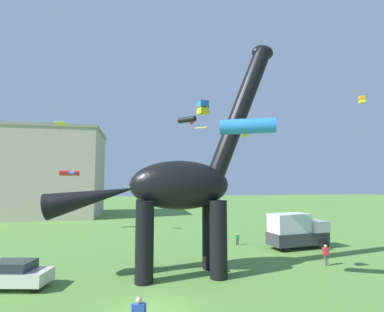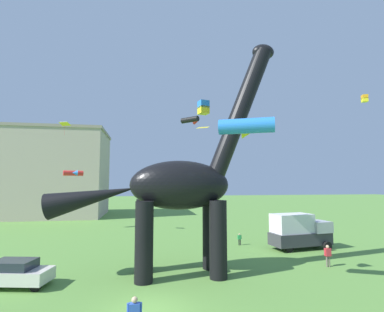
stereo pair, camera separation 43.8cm
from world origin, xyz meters
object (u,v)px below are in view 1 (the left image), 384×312
Objects in this scene: kite_high_right at (362,100)px; kite_drifting at (61,123)px; kite_far_left at (70,173)px; kite_high_left at (188,120)px; kite_near_low at (201,128)px; kite_far_right at (248,127)px; person_watching_child at (326,253)px; parked_sedan_left at (12,274)px; person_vendor_side at (237,238)px; dinosaur_sculpture at (179,185)px; parked_box_truck at (296,230)px; kite_trailing at (203,108)px.

kite_drifting reaches higher than kite_high_right.
kite_far_left is 16.79m from kite_high_left.
kite_near_low is 1.08× the size of kite_drifting.
kite_far_right is at bearing -58.24° from kite_far_left.
person_watching_child is at bearing -34.60° from kite_drifting.
parked_sedan_left is 8.14× the size of kite_high_right.
kite_near_low is (-3.14, 2.28, 11.32)m from person_vendor_side.
person_watching_child is 16.70m from kite_near_low.
dinosaur_sculpture is 14.60× the size of person_vendor_side.
dinosaur_sculpture is at bearing 129.31° from kite_far_right.
parked_box_truck is 13.95m from kite_near_low.
kite_far_right reaches higher than person_watching_child.
kite_far_right is 6.66m from kite_trailing.
kite_far_right reaches higher than parked_sedan_left.
kite_far_left is (-14.70, 23.74, -1.92)m from kite_far_right.
dinosaur_sculpture is 6.27m from kite_far_right.
kite_far_left reaches higher than parked_box_truck.
parked_box_truck is at bearing 15.39° from dinosaur_sculpture.
kite_near_low is at bearing 50.52° from parked_sedan_left.
kite_trailing is (-12.26, 2.19, -0.68)m from kite_high_right.
person_watching_child is 30.33m from kite_far_left.
kite_high_left is at bearing 90.56° from kite_near_low.
kite_high_left is at bearing 65.20° from parked_sedan_left.
kite_far_left is 1.69× the size of kite_drifting.
kite_far_right is 1.98× the size of kite_near_low.
parked_box_truck is 2.34× the size of kite_far_left.
kite_high_left is 7.74m from kite_near_low.
kite_drifting is at bearing 161.13° from kite_near_low.
kite_high_right reaches higher than kite_trailing.
parked_box_truck is 27.92m from kite_drifting.
parked_box_truck is (11.89, 5.59, -4.28)m from dinosaur_sculpture.
kite_far_right is 12.10m from kite_high_right.
kite_far_right reaches higher than kite_far_left.
kite_trailing reaches higher than parked_sedan_left.
kite_trailing is (-4.87, -6.22, 11.21)m from person_vendor_side.
person_watching_child is 1.05× the size of kite_drifting.
person_watching_child is at bearing -67.81° from kite_high_left.
kite_trailing is (-1.65, -15.86, -2.52)m from kite_high_left.
dinosaur_sculpture is at bearing -163.08° from parked_box_truck.
kite_high_left is at bearing 25.77° from person_watching_child.
kite_far_left reaches higher than person_watching_child.
dinosaur_sculpture is at bearing -60.01° from kite_far_left.
kite_high_left is at bearing -7.22° from kite_far_left.
kite_far_left is 1.57× the size of kite_near_low.
kite_high_left reaches higher than parked_box_truck.
kite_trailing reaches higher than person_watching_child.
kite_drifting is at bearing 148.58° from parked_box_truck.
parked_sedan_left is at bearing -126.56° from kite_high_left.
kite_near_low is (3.84, 10.36, 6.08)m from dinosaur_sculpture.
kite_far_left is (-22.29, 19.55, 6.38)m from person_watching_child.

